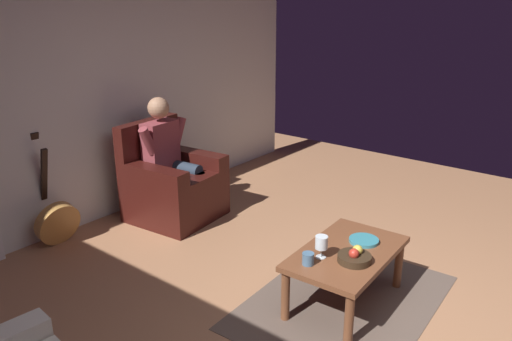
% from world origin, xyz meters
% --- Properties ---
extents(wall_back, '(5.97, 0.06, 2.52)m').
position_xyz_m(wall_back, '(0.00, -3.23, 1.26)').
color(wall_back, silver).
rests_on(wall_back, ground).
extents(rug, '(1.70, 1.24, 0.01)m').
position_xyz_m(rug, '(-0.23, -0.55, 0.00)').
color(rug, brown).
rests_on(rug, ground).
extents(armchair, '(0.85, 0.85, 0.96)m').
position_xyz_m(armchair, '(-0.51, -2.66, 0.33)').
color(armchair, '#36120E').
rests_on(armchair, ground).
extents(person_seated, '(0.64, 0.56, 1.21)m').
position_xyz_m(person_seated, '(-0.51, -2.67, 0.65)').
color(person_seated, brown).
rests_on(person_seated, ground).
extents(coffee_table, '(0.97, 0.61, 0.42)m').
position_xyz_m(coffee_table, '(-0.23, -0.55, 0.36)').
color(coffee_table, brown).
rests_on(coffee_table, ground).
extents(guitar, '(0.40, 0.33, 1.01)m').
position_xyz_m(guitar, '(0.54, -3.03, 0.23)').
color(guitar, '#B27C3D').
rests_on(guitar, ground).
extents(wine_glass_near, '(0.09, 0.09, 0.16)m').
position_xyz_m(wine_glass_near, '(-0.03, -0.65, 0.52)').
color(wine_glass_near, silver).
rests_on(wine_glass_near, coffee_table).
extents(fruit_bowl, '(0.23, 0.23, 0.11)m').
position_xyz_m(fruit_bowl, '(-0.12, -0.44, 0.45)').
color(fruit_bowl, '#322417').
rests_on(fruit_bowl, coffee_table).
extents(decorative_dish, '(0.22, 0.22, 0.02)m').
position_xyz_m(decorative_dish, '(-0.42, -0.52, 0.43)').
color(decorative_dish, teal).
rests_on(decorative_dish, coffee_table).
extents(candle_jar, '(0.08, 0.08, 0.08)m').
position_xyz_m(candle_jar, '(0.10, -0.67, 0.46)').
color(candle_jar, '#486987').
rests_on(candle_jar, coffee_table).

